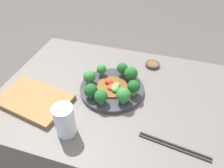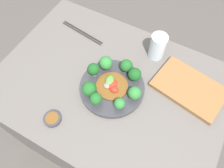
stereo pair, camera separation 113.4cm
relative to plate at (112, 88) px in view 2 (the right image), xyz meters
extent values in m
plane|color=#4C4742|center=(-0.02, 0.01, -0.76)|extent=(8.00, 8.00, 0.00)
cube|color=#5B5651|center=(-0.02, 0.01, -0.38)|extent=(0.98, 0.70, 0.75)
cylinder|color=#333338|center=(0.00, 0.00, 0.00)|extent=(0.27, 0.27, 0.02)
cylinder|color=#89B76B|center=(0.01, 0.10, 0.02)|extent=(0.02, 0.02, 0.01)
sphere|color=#1E5B23|center=(0.01, 0.10, 0.04)|extent=(0.05, 0.05, 0.05)
cylinder|color=#7AAD5B|center=(-0.07, 0.07, 0.02)|extent=(0.02, 0.02, 0.01)
sphere|color=#2D7533|center=(-0.07, 0.07, 0.05)|extent=(0.06, 0.06, 0.06)
cylinder|color=#70A356|center=(0.10, 0.00, 0.02)|extent=(0.02, 0.02, 0.01)
sphere|color=#2D7533|center=(0.10, 0.00, 0.04)|extent=(0.05, 0.05, 0.05)
cylinder|color=#70A356|center=(0.07, -0.07, 0.02)|extent=(0.02, 0.02, 0.02)
sphere|color=#2D7533|center=(0.07, -0.07, 0.04)|extent=(0.04, 0.04, 0.04)
cylinder|color=#70A356|center=(-0.02, -0.10, 0.02)|extent=(0.02, 0.02, 0.02)
sphere|color=#1E5B23|center=(-0.02, -0.10, 0.05)|extent=(0.05, 0.05, 0.05)
cylinder|color=#89B76B|center=(-0.09, 0.01, 0.02)|extent=(0.02, 0.02, 0.02)
sphere|color=#19511E|center=(-0.09, 0.01, 0.05)|extent=(0.05, 0.05, 0.05)
cylinder|color=#70A356|center=(-0.06, -0.07, 0.02)|extent=(0.02, 0.02, 0.01)
sphere|color=#1E5B23|center=(-0.06, -0.07, 0.05)|extent=(0.06, 0.06, 0.06)
cylinder|color=#7AAD5B|center=(0.06, 0.08, 0.02)|extent=(0.02, 0.02, 0.01)
sphere|color=#19511E|center=(0.06, 0.08, 0.04)|extent=(0.05, 0.05, 0.05)
cylinder|color=brown|center=(0.00, 0.00, 0.01)|extent=(0.13, 0.13, 0.01)
ellipsoid|color=gray|center=(-0.01, 0.00, 0.02)|extent=(0.06, 0.06, 0.01)
ellipsoid|color=red|center=(0.02, -0.02, 0.02)|extent=(0.04, 0.03, 0.02)
ellipsoid|color=red|center=(0.00, 0.00, 0.02)|extent=(0.06, 0.06, 0.02)
ellipsoid|color=#4C933D|center=(-0.02, 0.01, 0.02)|extent=(0.05, 0.06, 0.02)
cylinder|color=silver|center=(0.09, 0.25, 0.05)|extent=(0.07, 0.07, 0.12)
cylinder|color=#2D2823|center=(-0.28, 0.20, -0.01)|extent=(0.24, 0.04, 0.01)
cylinder|color=#2D2823|center=(-0.28, 0.21, -0.01)|extent=(0.24, 0.04, 0.01)
cylinder|color=#333338|center=(-0.14, -0.23, 0.00)|extent=(0.07, 0.07, 0.01)
cylinder|color=brown|center=(-0.14, -0.23, 0.00)|extent=(0.05, 0.05, 0.00)
cube|color=brown|center=(0.28, 0.15, 0.00)|extent=(0.31, 0.23, 0.02)
camera|label=1|loc=(-0.20, 0.66, 0.63)|focal=35.00mm
camera|label=2|loc=(0.21, -0.39, 0.80)|focal=35.00mm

